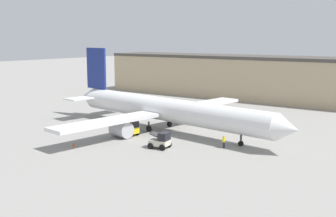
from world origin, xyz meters
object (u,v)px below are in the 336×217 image
at_px(airplane, 163,109).
at_px(safety_cone_near, 73,145).
at_px(ground_crew_worker, 224,141).
at_px(belt_loader_truck, 161,141).
at_px(baggage_tug, 130,128).

distance_m(airplane, safety_cone_near, 16.11).
height_order(ground_crew_worker, belt_loader_truck, belt_loader_truck).
bearing_deg(belt_loader_truck, baggage_tug, 149.28).
height_order(airplane, baggage_tug, airplane).
relative_size(ground_crew_worker, baggage_tug, 0.54).
bearing_deg(belt_loader_truck, ground_crew_worker, 27.68).
distance_m(baggage_tug, safety_cone_near, 9.65).
height_order(baggage_tug, safety_cone_near, baggage_tug).
bearing_deg(baggage_tug, belt_loader_truck, -14.08).
bearing_deg(airplane, belt_loader_truck, -46.96).
height_order(airplane, belt_loader_truck, airplane).
relative_size(airplane, ground_crew_worker, 25.47).
xyz_separation_m(baggage_tug, belt_loader_truck, (8.34, -3.28, -0.11)).
distance_m(ground_crew_worker, safety_cone_near, 20.13).
height_order(baggage_tug, belt_loader_truck, baggage_tug).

